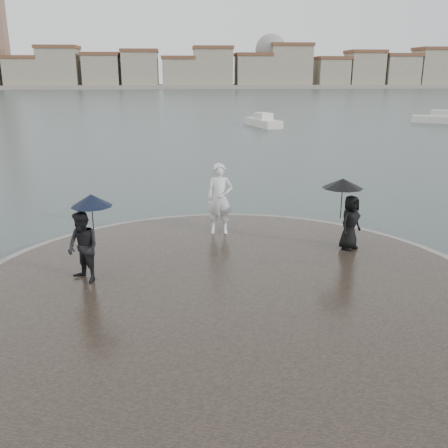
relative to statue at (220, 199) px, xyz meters
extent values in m
plane|color=#2B3835|center=(-0.12, -7.48, -1.42)|extent=(400.00, 400.00, 0.00)
cylinder|color=gray|center=(-0.12, -3.98, -1.26)|extent=(12.50, 12.50, 0.32)
cylinder|color=#2D261E|center=(-0.12, -3.98, -1.24)|extent=(11.90, 11.90, 0.36)
imported|color=white|center=(0.00, 0.00, 0.00)|extent=(0.81, 0.57, 2.11)
imported|color=black|center=(-3.42, -3.33, -0.23)|extent=(1.01, 1.01, 1.65)
cylinder|color=black|center=(-3.17, -3.23, 0.29)|extent=(0.02, 0.02, 0.90)
cone|color=black|center=(-3.17, -3.23, 0.84)|extent=(0.94, 0.94, 0.28)
imported|color=black|center=(3.41, -1.74, -0.31)|extent=(0.87, 0.83, 1.50)
cylinder|color=black|center=(3.16, -1.64, 0.24)|extent=(0.02, 0.02, 0.90)
cone|color=black|center=(3.16, -1.64, 0.76)|extent=(1.10, 1.10, 0.26)
cube|color=gray|center=(-0.12, 155.52, -0.82)|extent=(260.00, 20.00, 1.20)
cube|color=#A0947F|center=(-48.12, 152.52, 3.08)|extent=(10.00, 10.00, 9.00)
cube|color=brown|center=(-48.12, 152.52, 8.08)|extent=(10.60, 10.60, 1.00)
cube|color=#A0947F|center=(-37.12, 152.52, 4.58)|extent=(12.00, 10.00, 12.00)
cube|color=brown|center=(-37.12, 152.52, 11.08)|extent=(12.60, 10.60, 1.00)
cube|color=#A0947F|center=(-24.12, 152.52, 3.58)|extent=(11.00, 10.00, 10.00)
cube|color=brown|center=(-24.12, 152.52, 9.08)|extent=(11.60, 10.60, 1.00)
cube|color=#A0947F|center=(-12.12, 152.52, 4.08)|extent=(11.00, 10.00, 11.00)
cube|color=brown|center=(-12.12, 152.52, 10.08)|extent=(11.60, 10.60, 1.00)
cube|color=#A0947F|center=(-0.12, 152.52, 3.08)|extent=(10.00, 10.00, 9.00)
cube|color=brown|center=(-0.12, 152.52, 8.08)|extent=(10.60, 10.60, 1.00)
cube|color=#A0947F|center=(10.88, 152.52, 4.58)|extent=(12.00, 10.00, 12.00)
cube|color=brown|center=(10.88, 152.52, 11.08)|extent=(12.60, 10.60, 1.00)
cube|color=#A0947F|center=(23.88, 152.52, 3.58)|extent=(11.00, 10.00, 10.00)
cube|color=brown|center=(23.88, 152.52, 9.08)|extent=(11.60, 10.60, 1.00)
cube|color=#A0947F|center=(35.88, 152.52, 5.08)|extent=(13.00, 10.00, 13.00)
cube|color=brown|center=(35.88, 152.52, 12.08)|extent=(13.60, 10.60, 1.00)
cube|color=#A0947F|center=(49.88, 152.52, 3.08)|extent=(10.00, 10.00, 9.00)
cube|color=brown|center=(49.88, 152.52, 8.08)|extent=(10.60, 10.60, 1.00)
cube|color=#A0947F|center=(60.88, 152.52, 4.08)|extent=(11.00, 10.00, 11.00)
cube|color=brown|center=(60.88, 152.52, 10.08)|extent=(11.60, 10.60, 1.00)
cube|color=#A0947F|center=(72.88, 152.52, 3.58)|extent=(11.00, 10.00, 10.00)
cube|color=brown|center=(72.88, 152.52, 9.08)|extent=(11.60, 10.60, 1.00)
cube|color=#A0947F|center=(84.88, 152.52, 4.58)|extent=(12.00, 10.00, 12.00)
cube|color=brown|center=(84.88, 152.52, 11.08)|extent=(12.60, 10.60, 1.00)
sphere|color=gray|center=(29.88, 154.52, 10.58)|extent=(10.00, 10.00, 10.00)
cube|color=silver|center=(7.15, 34.10, -1.17)|extent=(2.96, 5.73, 0.90)
cube|color=silver|center=(7.15, 34.10, -0.57)|extent=(1.67, 2.24, 0.90)
cube|color=silver|center=(25.96, 35.71, -1.17)|extent=(5.50, 4.29, 0.90)
cube|color=silver|center=(25.96, 35.71, -0.57)|extent=(2.33, 2.08, 0.90)
camera|label=1|loc=(-1.22, -14.31, 3.59)|focal=40.00mm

